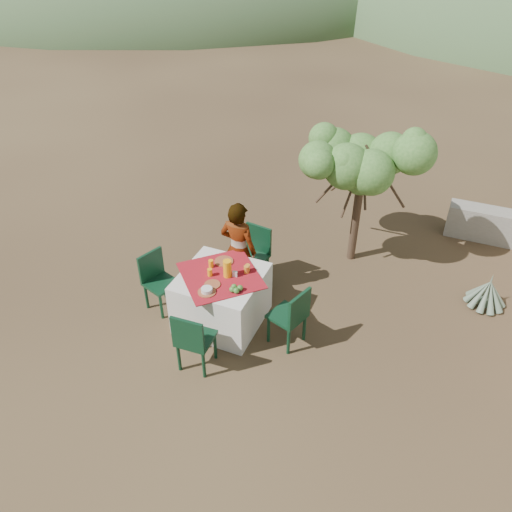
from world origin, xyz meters
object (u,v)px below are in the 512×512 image
Objects in this scene: chair_near at (193,339)px; shrub_tree at (368,169)px; chair_left at (157,278)px; agave at (487,293)px; chair_far at (255,252)px; juice_pitcher at (227,269)px; table at (222,298)px; person at (238,250)px; chair_right at (292,315)px.

chair_near is 0.45× the size of shrub_tree.
agave is at bearing -47.99° from chair_left.
chair_far is 1.02× the size of chair_near.
chair_near is 3.68× the size of juice_pitcher.
chair_left is (-0.93, -0.06, 0.09)m from table.
person reaches higher than table.
shrub_tree is 2.53m from juice_pitcher.
chair_right is at bearing -4.56° from juice_pitcher.
chair_far is at bearing 92.48° from juice_pitcher.
person is at bearing -97.08° from chair_far.
chair_far reaches higher than chair_near.
chair_far reaches higher than chair_left.
juice_pitcher is at bearing 105.41° from person.
chair_left is at bearing -176.06° from table.
chair_left is 0.44× the size of shrub_tree.
person is (-0.05, 0.64, 0.35)m from table.
juice_pitcher is (0.14, -0.62, 0.15)m from person.
table is at bearing -121.04° from shrub_tree.
chair_near is (0.07, -0.90, 0.10)m from table.
shrub_tree reaches higher than chair_near.
table is 0.51m from juice_pitcher.
chair_left is at bearing -42.51° from chair_near.
table is 0.89× the size of person.
chair_right is (0.94, -1.04, -0.01)m from chair_far.
chair_left is (-0.98, -1.05, -0.02)m from chair_far.
chair_near is 1.00× the size of chair_right.
chair_left is at bearing -71.20° from chair_right.
chair_far is 3.74× the size of juice_pitcher.
juice_pitcher is (0.02, 0.92, 0.40)m from chair_near.
chair_right is (1.92, 0.01, 0.01)m from chair_left.
person is at bearing -161.89° from agave.
chair_near is 1.46× the size of agave.
person reaches higher than chair_right.
chair_near is 0.60× the size of person.
juice_pitcher is (-0.90, 0.07, 0.40)m from chair_right.
chair_right is 1.46× the size of agave.
shrub_tree is at bearing 167.33° from agave.
chair_right reaches higher than table.
table is 0.67× the size of shrub_tree.
shrub_tree is at bearing 58.96° from table.
chair_near is 1.00m from juice_pitcher.
chair_far reaches higher than table.
chair_far is 1.05m from juice_pitcher.
chair_left reaches higher than agave.
chair_left is at bearing -156.91° from agave.
juice_pitcher is at bearing 10.84° from table.
table is 1.54× the size of chair_left.
chair_left is 1.11m from juice_pitcher.
shrub_tree reaches higher than chair_far.
chair_right is 0.59× the size of person.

